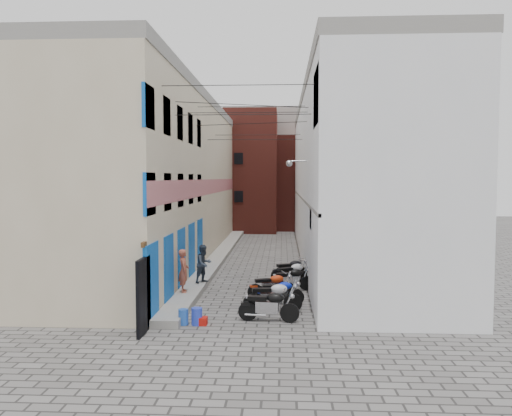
% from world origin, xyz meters
% --- Properties ---
extents(ground, '(90.00, 90.00, 0.00)m').
position_xyz_m(ground, '(0.00, 0.00, 0.00)').
color(ground, '#565351').
rests_on(ground, ground).
extents(plinth, '(0.90, 26.00, 0.25)m').
position_xyz_m(plinth, '(-2.05, 13.00, 0.12)').
color(plinth, gray).
rests_on(plinth, ground).
extents(building_left, '(5.10, 27.00, 9.00)m').
position_xyz_m(building_left, '(-4.98, 12.95, 4.50)').
color(building_left, '#BEB090').
rests_on(building_left, ground).
extents(building_right, '(5.94, 26.00, 9.00)m').
position_xyz_m(building_right, '(5.00, 13.00, 4.51)').
color(building_right, white).
rests_on(building_right, ground).
extents(building_far_brick_left, '(6.00, 6.00, 10.00)m').
position_xyz_m(building_far_brick_left, '(-2.00, 28.00, 5.00)').
color(building_far_brick_left, maroon).
rests_on(building_far_brick_left, ground).
extents(building_far_brick_right, '(5.00, 6.00, 8.00)m').
position_xyz_m(building_far_brick_right, '(3.00, 30.00, 4.00)').
color(building_far_brick_right, maroon).
rests_on(building_far_brick_right, ground).
extents(building_far_concrete, '(8.00, 5.00, 11.00)m').
position_xyz_m(building_far_concrete, '(0.00, 34.00, 5.50)').
color(building_far_concrete, gray).
rests_on(building_far_concrete, ground).
extents(far_shopfront, '(2.00, 0.30, 2.40)m').
position_xyz_m(far_shopfront, '(0.00, 25.20, 1.20)').
color(far_shopfront, black).
rests_on(far_shopfront, ground).
extents(overhead_wires, '(5.80, 13.02, 1.32)m').
position_xyz_m(overhead_wires, '(0.00, 7.64, 7.12)').
color(overhead_wires, black).
rests_on(overhead_wires, ground).
extents(motorcycle_a, '(1.98, 0.83, 1.11)m').
position_xyz_m(motorcycle_a, '(1.05, 0.96, 0.56)').
color(motorcycle_a, black).
rests_on(motorcycle_a, ground).
extents(motorcycle_b, '(2.06, 0.87, 1.15)m').
position_xyz_m(motorcycle_b, '(1.15, 2.06, 0.58)').
color(motorcycle_b, silver).
rests_on(motorcycle_b, ground).
extents(motorcycle_c, '(1.78, 0.70, 1.00)m').
position_xyz_m(motorcycle_c, '(1.38, 3.03, 0.50)').
color(motorcycle_c, '#0C22C1').
rests_on(motorcycle_c, ground).
extents(motorcycle_d, '(1.93, 1.12, 1.07)m').
position_xyz_m(motorcycle_d, '(1.08, 3.94, 0.53)').
color(motorcycle_d, '#B02E0C').
rests_on(motorcycle_d, ground).
extents(motorcycle_e, '(1.93, 1.18, 1.07)m').
position_xyz_m(motorcycle_e, '(1.84, 5.17, 0.53)').
color(motorcycle_e, black).
rests_on(motorcycle_e, ground).
extents(motorcycle_f, '(2.01, 1.56, 1.14)m').
position_xyz_m(motorcycle_f, '(1.90, 6.05, 0.57)').
color(motorcycle_f, silver).
rests_on(motorcycle_f, ground).
extents(motorcycle_g, '(1.96, 1.35, 1.09)m').
position_xyz_m(motorcycle_g, '(1.85, 7.09, 0.55)').
color(motorcycle_g, black).
rests_on(motorcycle_g, ground).
extents(person_a, '(0.50, 0.65, 1.60)m').
position_xyz_m(person_a, '(-2.19, 3.77, 1.05)').
color(person_a, '#9F4D3A').
rests_on(person_a, plinth).
extents(person_b, '(0.92, 0.95, 1.54)m').
position_xyz_m(person_b, '(-1.70, 5.47, 1.02)').
color(person_b, '#2B3541').
rests_on(person_b, plinth).
extents(water_jug_near, '(0.34, 0.34, 0.52)m').
position_xyz_m(water_jug_near, '(-1.13, 0.50, 0.26)').
color(water_jug_near, blue).
rests_on(water_jug_near, ground).
extents(water_jug_far, '(0.33, 0.33, 0.48)m').
position_xyz_m(water_jug_far, '(-1.55, 0.50, 0.24)').
color(water_jug_far, blue).
rests_on(water_jug_far, ground).
extents(red_crate, '(0.39, 0.29, 0.24)m').
position_xyz_m(red_crate, '(-1.01, 0.50, 0.12)').
color(red_crate, '#AC130C').
rests_on(red_crate, ground).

